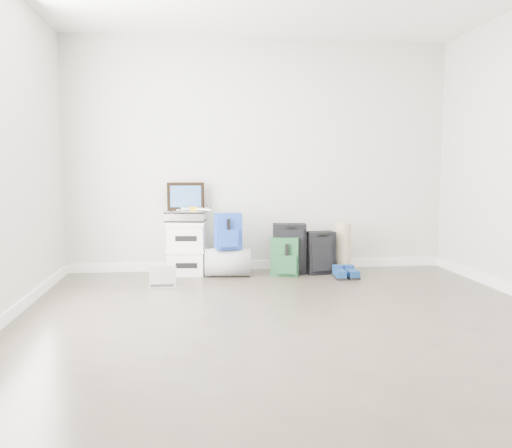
{
  "coord_description": "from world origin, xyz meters",
  "views": [
    {
      "loc": [
        -0.78,
        -3.88,
        1.22
      ],
      "look_at": [
        -0.11,
        1.9,
        0.61
      ],
      "focal_mm": 38.0,
      "sensor_mm": 36.0,
      "label": 1
    }
  ],
  "objects": [
    {
      "name": "room_envelope",
      "position": [
        0.0,
        0.02,
        1.72
      ],
      "size": [
        4.52,
        5.02,
        2.71
      ],
      "color": "beige",
      "rests_on": "ground"
    },
    {
      "name": "duffel_bag",
      "position": [
        -0.4,
        2.1,
        0.16
      ],
      "size": [
        0.53,
        0.36,
        0.31
      ],
      "primitive_type": "cylinder",
      "rotation": [
        0.0,
        1.57,
        -0.09
      ],
      "color": "gray",
      "rests_on": "ground"
    },
    {
      "name": "ground",
      "position": [
        0.0,
        0.0,
        0.0
      ],
      "size": [
        5.0,
        5.0,
        0.0
      ],
      "primitive_type": "plane",
      "color": "#3D332C",
      "rests_on": "ground"
    },
    {
      "name": "shoes",
      "position": [
        0.88,
        1.85,
        0.05
      ],
      "size": [
        0.26,
        0.3,
        0.1
      ],
      "rotation": [
        0.0,
        0.0,
        0.02
      ],
      "color": "black",
      "rests_on": "ground"
    },
    {
      "name": "laptop",
      "position": [
        -1.1,
        1.66,
        0.05
      ],
      "size": [
        0.28,
        0.2,
        0.2
      ],
      "rotation": [
        0.0,
        0.0,
        -0.03
      ],
      "color": "#B4B4B9",
      "rests_on": "ground"
    },
    {
      "name": "boxes_stack",
      "position": [
        -0.86,
        2.25,
        0.3
      ],
      "size": [
        0.46,
        0.39,
        0.61
      ],
      "rotation": [
        0.0,
        0.0,
        -0.1
      ],
      "color": "white",
      "rests_on": "ground"
    },
    {
      "name": "rolled_rug",
      "position": [
        0.95,
        2.23,
        0.29
      ],
      "size": [
        0.19,
        0.19,
        0.57
      ],
      "primitive_type": "cylinder",
      "color": "gray",
      "rests_on": "ground"
    },
    {
      "name": "drone",
      "position": [
        -0.78,
        2.23,
        0.75
      ],
      "size": [
        0.41,
        0.41,
        0.05
      ],
      "rotation": [
        0.0,
        0.0,
        0.08
      ],
      "color": "gold",
      "rests_on": "briefcase"
    },
    {
      "name": "briefcase",
      "position": [
        -0.86,
        2.25,
        0.67
      ],
      "size": [
        0.47,
        0.37,
        0.12
      ],
      "primitive_type": "cube",
      "rotation": [
        0.0,
        0.0,
        -0.14
      ],
      "color": "#B2B2B7",
      "rests_on": "boxes_stack"
    },
    {
      "name": "carry_on",
      "position": [
        0.66,
        2.12,
        0.24
      ],
      "size": [
        0.33,
        0.25,
        0.49
      ],
      "rotation": [
        0.0,
        0.0,
        0.16
      ],
      "color": "black",
      "rests_on": "ground"
    },
    {
      "name": "painting",
      "position": [
        -0.86,
        2.35,
        0.89
      ],
      "size": [
        0.42,
        0.06,
        0.32
      ],
      "rotation": [
        0.0,
        0.0,
        0.07
      ],
      "color": "black",
      "rests_on": "briefcase"
    },
    {
      "name": "blue_backpack",
      "position": [
        -0.4,
        2.07,
        0.51
      ],
      "size": [
        0.31,
        0.25,
        0.4
      ],
      "rotation": [
        0.0,
        0.0,
        0.17
      ],
      "color": "#182AA1",
      "rests_on": "duffel_bag"
    },
    {
      "name": "green_backpack",
      "position": [
        0.24,
        2.07,
        0.21
      ],
      "size": [
        0.35,
        0.3,
        0.43
      ],
      "rotation": [
        0.0,
        0.0,
        -0.29
      ],
      "color": "#163E26",
      "rests_on": "ground"
    },
    {
      "name": "large_suitcase",
      "position": [
        0.31,
        2.17,
        0.29
      ],
      "size": [
        0.39,
        0.27,
        0.58
      ],
      "rotation": [
        0.0,
        0.0,
        -0.1
      ],
      "color": "black",
      "rests_on": "ground"
    }
  ]
}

